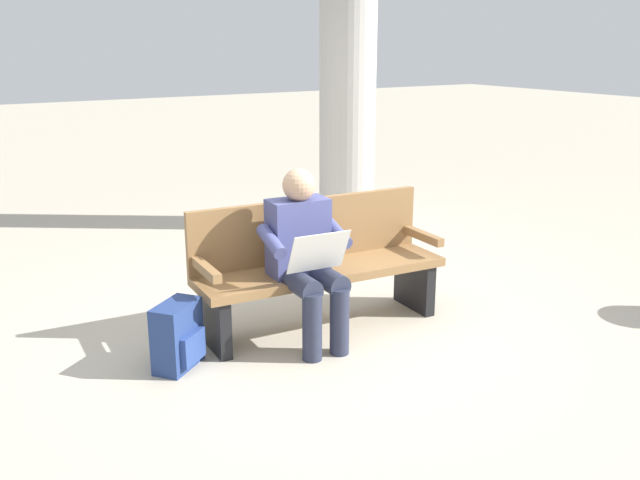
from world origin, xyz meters
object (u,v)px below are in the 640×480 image
(person_seated, at_px, (306,253))
(support_pillar, at_px, (348,62))
(bench_near, at_px, (317,263))
(backpack, at_px, (178,336))

(person_seated, bearing_deg, support_pillar, -124.85)
(person_seated, distance_m, support_pillar, 3.34)
(bench_near, relative_size, support_pillar, 0.52)
(bench_near, relative_size, backpack, 4.29)
(person_seated, bearing_deg, bench_near, -131.50)
(person_seated, height_order, support_pillar, support_pillar)
(bench_near, height_order, support_pillar, support_pillar)
(backpack, relative_size, support_pillar, 0.12)
(bench_near, xyz_separation_m, backpack, (1.11, 0.16, -0.25))
(bench_near, xyz_separation_m, person_seated, (0.22, 0.22, 0.17))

